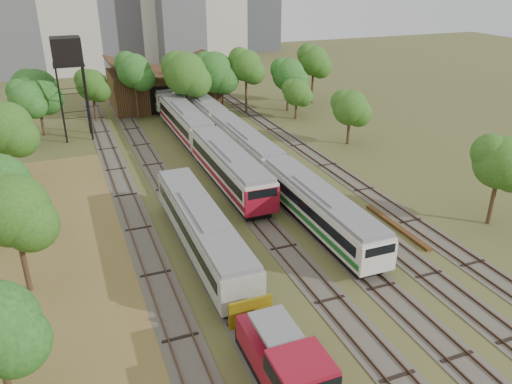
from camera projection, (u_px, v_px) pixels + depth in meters
name	position (u px, v px, depth m)	size (l,w,h in m)	color
ground	(384.00, 322.00, 30.67)	(240.00, 240.00, 0.00)	#475123
dry_grass_patch	(69.00, 314.00, 31.37)	(14.00, 60.00, 0.04)	brown
tracks	(237.00, 178.00, 51.63)	(24.60, 80.00, 0.19)	#4C473D
railcar_red_set	(205.00, 142.00, 56.28)	(3.14, 34.57, 3.88)	black
railcar_green_set	(245.00, 145.00, 55.79)	(2.87, 52.08, 3.54)	black
railcar_rear	(156.00, 92.00, 79.41)	(3.04, 16.08, 3.76)	black
shunter_locomotive	(285.00, 366.00, 24.92)	(2.73, 8.10, 3.57)	black
old_grey_coach	(202.00, 230.00, 37.43)	(2.94, 18.00, 3.64)	black
water_tower	(67.00, 54.00, 59.95)	(3.62, 3.62, 12.49)	black
rail_pile_far	(397.00, 226.00, 41.81)	(0.52, 8.32, 0.27)	#563618
maintenance_shed	(164.00, 87.00, 78.31)	(16.45, 11.55, 7.58)	#391E15
tree_band_left	(9.00, 197.00, 34.91)	(7.74, 56.64, 8.52)	#382616
tree_band_far	(189.00, 75.00, 70.44)	(45.57, 10.48, 9.76)	#382616
tree_band_right	(374.00, 118.00, 55.36)	(5.06, 39.57, 7.74)	#382616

